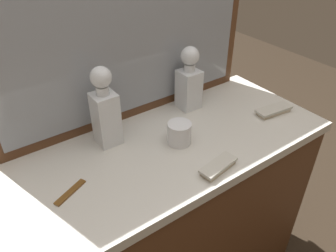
{
  "coord_description": "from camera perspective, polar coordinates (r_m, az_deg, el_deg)",
  "views": [
    {
      "loc": [
        -0.54,
        -0.76,
        1.57
      ],
      "look_at": [
        0.0,
        0.0,
        0.93
      ],
      "focal_mm": 35.11,
      "sensor_mm": 36.0,
      "label": 1
    }
  ],
  "objects": [
    {
      "name": "silver_brush_front",
      "position": [
        1.41,
        17.86,
        2.61
      ],
      "size": [
        0.16,
        0.08,
        0.02
      ],
      "color": "#B7A88C",
      "rests_on": "dresser"
    },
    {
      "name": "tortoiseshell_comb",
      "position": [
        1.04,
        -16.61,
        -10.95
      ],
      "size": [
        0.11,
        0.07,
        0.01
      ],
      "color": "brown",
      "rests_on": "dresser"
    },
    {
      "name": "dresser",
      "position": [
        1.48,
        0.0,
        -16.32
      ],
      "size": [
        1.22,
        0.52,
        0.85
      ],
      "color": "brown",
      "rests_on": "ground_plane"
    },
    {
      "name": "crystal_tumbler_far_left",
      "position": [
        1.17,
        1.98,
        -1.4
      ],
      "size": [
        0.09,
        0.09,
        0.08
      ],
      "color": "white",
      "rests_on": "dresser"
    },
    {
      "name": "crystal_decanter_far_right",
      "position": [
        1.35,
        3.65,
        7.3
      ],
      "size": [
        0.08,
        0.08,
        0.26
      ],
      "color": "white",
      "rests_on": "dresser"
    },
    {
      "name": "dresser_mirror",
      "position": [
        1.19,
        -7.12,
        16.85
      ],
      "size": [
        1.07,
        0.03,
        0.73
      ],
      "color": "brown",
      "rests_on": "dresser"
    },
    {
      "name": "silver_brush_left",
      "position": [
        1.08,
        8.7,
        -6.97
      ],
      "size": [
        0.15,
        0.07,
        0.02
      ],
      "color": "#B7A88C",
      "rests_on": "dresser"
    },
    {
      "name": "crystal_decanter_left",
      "position": [
        1.14,
        -10.79,
        2.06
      ],
      "size": [
        0.08,
        0.08,
        0.29
      ],
      "color": "white",
      "rests_on": "dresser"
    }
  ]
}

